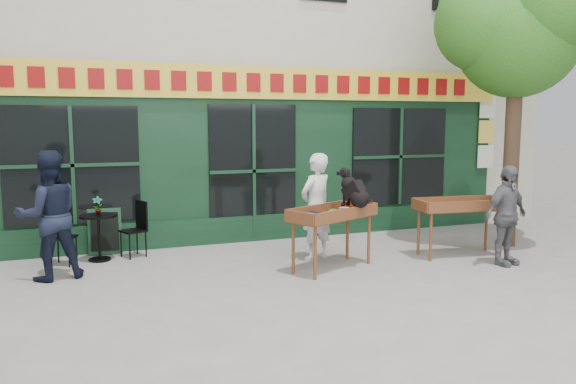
% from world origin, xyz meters
% --- Properties ---
extents(ground, '(80.00, 80.00, 0.00)m').
position_xyz_m(ground, '(0.00, 0.00, 0.00)').
color(ground, slate).
rests_on(ground, ground).
extents(building, '(14.00, 7.26, 10.00)m').
position_xyz_m(building, '(0.00, 5.97, 4.97)').
color(building, beige).
rests_on(building, ground).
extents(street_tree, '(3.05, 2.90, 5.60)m').
position_xyz_m(street_tree, '(4.34, 0.36, 4.11)').
color(street_tree, '#382619').
rests_on(street_tree, ground).
extents(book_cart_center, '(1.62, 1.19, 0.99)m').
position_xyz_m(book_cart_center, '(0.54, -0.06, 0.82)').
color(book_cart_center, brown).
rests_on(book_cart_center, ground).
extents(dog, '(0.56, 0.69, 0.60)m').
position_xyz_m(dog, '(0.89, -0.11, 1.29)').
color(dog, black).
rests_on(dog, book_cart_center).
extents(woman, '(0.77, 0.66, 1.77)m').
position_xyz_m(woman, '(0.54, 0.59, 0.89)').
color(woman, silver).
rests_on(woman, ground).
extents(book_cart_right, '(1.57, 0.81, 0.99)m').
position_xyz_m(book_cart_right, '(2.93, -0.07, 0.82)').
color(book_cart_right, brown).
rests_on(book_cart_right, ground).
extents(man_right, '(1.00, 0.59, 1.61)m').
position_xyz_m(man_right, '(3.23, -0.82, 0.80)').
color(man_right, '#56555A').
rests_on(man_right, ground).
extents(bistro_table, '(0.60, 0.60, 0.76)m').
position_xyz_m(bistro_table, '(-2.84, 1.76, 0.54)').
color(bistro_table, black).
rests_on(bistro_table, ground).
extents(bistro_chair_left, '(0.47, 0.47, 0.95)m').
position_xyz_m(bistro_chair_left, '(-3.47, 1.69, 0.56)').
color(bistro_chair_left, black).
rests_on(bistro_chair_left, ground).
extents(bistro_chair_right, '(0.48, 0.47, 0.95)m').
position_xyz_m(bistro_chair_right, '(-2.21, 1.84, 0.56)').
color(bistro_chair_right, black).
rests_on(bistro_chair_right, ground).
extents(potted_plant, '(0.17, 0.13, 0.31)m').
position_xyz_m(potted_plant, '(-2.84, 1.76, 0.92)').
color(potted_plant, gray).
rests_on(potted_plant, bistro_table).
extents(man_left, '(1.05, 0.90, 1.88)m').
position_xyz_m(man_left, '(-3.54, 0.86, 0.94)').
color(man_left, black).
rests_on(man_left, ground).
extents(chalkboard, '(0.57, 0.22, 0.79)m').
position_xyz_m(chalkboard, '(-2.73, 2.19, 0.40)').
color(chalkboard, black).
rests_on(chalkboard, ground).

